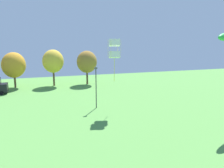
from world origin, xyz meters
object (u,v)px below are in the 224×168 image
at_px(kite_flying_3, 114,49).
at_px(treeline_tree_3, 53,61).
at_px(treeline_tree_4, 87,62).
at_px(treeline_tree_2, 14,65).
at_px(light_post_0, 96,85).

relative_size(kite_flying_3, treeline_tree_3, 0.76).
relative_size(kite_flying_3, treeline_tree_4, 0.80).
xyz_separation_m(kite_flying_3, treeline_tree_2, (-13.45, 18.77, -3.70)).
xyz_separation_m(light_post_0, treeline_tree_2, (-11.52, 16.95, 1.06)).
height_order(kite_flying_3, treeline_tree_2, kite_flying_3).
distance_m(kite_flying_3, light_post_0, 5.45).
bearing_deg(treeline_tree_4, light_post_0, -96.88).
distance_m(kite_flying_3, treeline_tree_4, 18.37).
height_order(kite_flying_3, treeline_tree_3, kite_flying_3).
relative_size(light_post_0, treeline_tree_3, 0.79).
distance_m(treeline_tree_3, treeline_tree_4, 6.46).
distance_m(light_post_0, treeline_tree_2, 20.52).
xyz_separation_m(kite_flying_3, light_post_0, (-1.93, 1.82, -4.76)).
xyz_separation_m(light_post_0, treeline_tree_4, (1.96, 16.22, 1.30)).
distance_m(treeline_tree_2, treeline_tree_4, 13.50).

